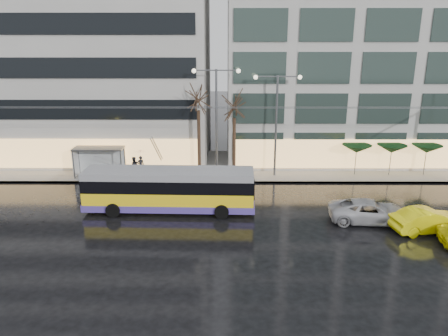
{
  "coord_description": "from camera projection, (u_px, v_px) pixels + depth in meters",
  "views": [
    {
      "loc": [
        2.75,
        -25.2,
        11.84
      ],
      "look_at": [
        2.65,
        5.0,
        2.56
      ],
      "focal_mm": 35.0,
      "sensor_mm": 36.0,
      "label": 1
    }
  ],
  "objects": [
    {
      "name": "pedestrian_a",
      "position": [
        140.0,
        158.0,
        37.57
      ],
      "size": [
        1.28,
        1.29,
        2.19
      ],
      "color": "black",
      "rests_on": "sidewalk"
    },
    {
      "name": "building_right",
      "position": [
        394.0,
        25.0,
        41.96
      ],
      "size": [
        32.0,
        14.0,
        25.0
      ],
      "primitive_type": "cube",
      "color": "#A6A49F",
      "rests_on": "sidewalk"
    },
    {
      "name": "sidewalk",
      "position": [
        217.0,
        165.0,
        40.93
      ],
      "size": [
        80.0,
        10.0,
        0.15
      ],
      "primitive_type": "cube",
      "color": "gray",
      "rests_on": "ground"
    },
    {
      "name": "tree_b",
      "position": [
        234.0,
        102.0,
        36.39
      ],
      "size": [
        3.2,
        3.2,
        7.7
      ],
      "color": "black",
      "rests_on": "sidewalk"
    },
    {
      "name": "bus_shelter",
      "position": [
        95.0,
        155.0,
        37.24
      ],
      "size": [
        4.2,
        1.6,
        2.51
      ],
      "color": "#595B60",
      "rests_on": "sidewalk"
    },
    {
      "name": "kerb",
      "position": [
        216.0,
        182.0,
        36.2
      ],
      "size": [
        80.0,
        0.1,
        0.15
      ],
      "primitive_type": "cube",
      "color": "slate",
      "rests_on": "ground"
    },
    {
      "name": "taxi_b",
      "position": [
        428.0,
        220.0,
        27.11
      ],
      "size": [
        4.8,
        2.41,
        1.51
      ],
      "primitive_type": "imported",
      "rotation": [
        0.0,
        0.0,
        1.75
      ],
      "color": "#FFF20D",
      "rests_on": "ground"
    },
    {
      "name": "sedan_silver",
      "position": [
        370.0,
        211.0,
        28.58
      ],
      "size": [
        5.45,
        2.86,
        1.46
      ],
      "primitive_type": "imported",
      "rotation": [
        0.0,
        0.0,
        1.49
      ],
      "color": "#B6B5BA",
      "rests_on": "ground"
    },
    {
      "name": "trolleybus",
      "position": [
        169.0,
        191.0,
        30.13
      ],
      "size": [
        11.75,
        4.72,
        5.41
      ],
      "color": "yellow",
      "rests_on": "ground"
    },
    {
      "name": "parasol_c",
      "position": [
        427.0,
        149.0,
        37.31
      ],
      "size": [
        2.5,
        2.5,
        2.65
      ],
      "color": "#595B60",
      "rests_on": "sidewalk"
    },
    {
      "name": "catenary",
      "position": [
        203.0,
        136.0,
        33.91
      ],
      "size": [
        42.24,
        5.12,
        7.0
      ],
      "color": "#595B60",
      "rests_on": "ground"
    },
    {
      "name": "street_lamp_far",
      "position": [
        277.0,
        111.0,
        36.2
      ],
      "size": [
        3.96,
        0.36,
        8.53
      ],
      "color": "#595B60",
      "rests_on": "sidewalk"
    },
    {
      "name": "parasol_a",
      "position": [
        357.0,
        149.0,
        37.33
      ],
      "size": [
        2.5,
        2.5,
        2.65
      ],
      "color": "#595B60",
      "rests_on": "sidewalk"
    },
    {
      "name": "street_lamp_near",
      "position": [
        216.0,
        108.0,
        36.14
      ],
      "size": [
        3.96,
        0.36,
        9.03
      ],
      "color": "#595B60",
      "rests_on": "sidewalk"
    },
    {
      "name": "ground",
      "position": [
        182.0,
        230.0,
        27.58
      ],
      "size": [
        140.0,
        140.0,
        0.0
      ],
      "primitive_type": "plane",
      "color": "black",
      "rests_on": "ground"
    },
    {
      "name": "parasol_b",
      "position": [
        392.0,
        149.0,
        37.32
      ],
      "size": [
        2.5,
        2.5,
        2.65
      ],
      "color": "#595B60",
      "rests_on": "sidewalk"
    },
    {
      "name": "building_left",
      "position": [
        33.0,
        42.0,
        42.51
      ],
      "size": [
        34.0,
        14.0,
        22.0
      ],
      "primitive_type": "cube",
      "color": "#A6A49F",
      "rests_on": "sidewalk"
    },
    {
      "name": "pedestrian_c",
      "position": [
        77.0,
        159.0,
        38.5
      ],
      "size": [
        1.12,
        1.08,
        2.11
      ],
      "color": "black",
      "rests_on": "sidewalk"
    },
    {
      "name": "pedestrian_b",
      "position": [
        134.0,
        167.0,
        37.27
      ],
      "size": [
        1.03,
        0.94,
        1.71
      ],
      "color": "black",
      "rests_on": "sidewalk"
    },
    {
      "name": "tree_a",
      "position": [
        198.0,
        94.0,
        36.01
      ],
      "size": [
        3.2,
        3.2,
        8.4
      ],
      "color": "black",
      "rests_on": "sidewalk"
    }
  ]
}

